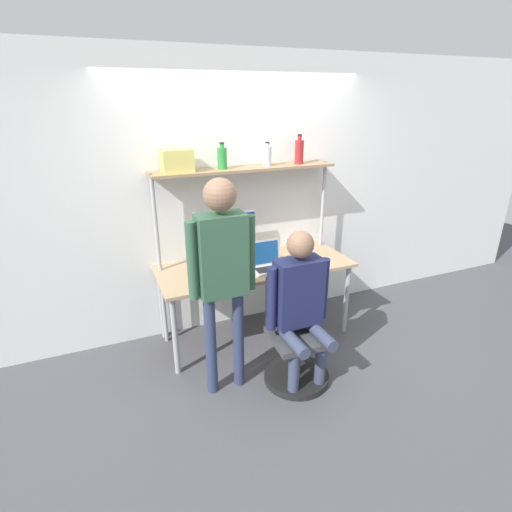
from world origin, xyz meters
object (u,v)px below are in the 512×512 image
bottle_clear (267,156)px  bottle_red (299,151)px  person_seated (300,299)px  bottle_green (222,158)px  monitor (226,235)px  office_chair (295,349)px  person_standing (222,263)px  storage_box (177,161)px  cell_phone (292,265)px  laptop (267,260)px

bottle_clear → bottle_red: bearing=-0.0°
person_seated → bottle_green: (-0.28, 1.04, 0.98)m
bottle_red → monitor: bearing=180.0°
bottle_clear → bottle_red: 0.34m
bottle_green → office_chair: bearing=-74.1°
person_standing → storage_box: bearing=96.3°
bottle_red → storage_box: bearing=180.0°
office_chair → person_standing: (-0.59, 0.11, 0.86)m
person_seated → bottle_red: bottle_red is taller
cell_phone → office_chair: size_ratio=0.16×
bottle_green → monitor: bearing=1.1°
laptop → bottle_green: size_ratio=1.33×
cell_phone → person_seated: 0.71m
person_seated → bottle_red: 1.53m
laptop → person_standing: bearing=-138.0°
person_standing → laptop: bearing=42.0°
laptop → storage_box: 1.21m
cell_phone → bottle_clear: (-0.10, 0.38, 0.98)m
monitor → storage_box: size_ratio=2.28×
cell_phone → bottle_green: bottle_green is taller
monitor → cell_phone: size_ratio=4.06×
office_chair → bottle_clear: bearing=80.5°
cell_phone → bottle_clear: 1.06m
laptop → person_standing: (-0.62, -0.56, 0.29)m
laptop → bottle_red: bearing=34.0°
office_chair → person_standing: 1.05m
laptop → bottle_red: (0.48, 0.32, 0.94)m
monitor → bottle_red: size_ratio=2.19×
person_standing → bottle_red: (1.10, 0.88, 0.65)m
office_chair → bottle_clear: 1.79m
person_seated → storage_box: (-0.69, 1.04, 0.98)m
cell_phone → bottle_red: 1.10m
cell_phone → bottle_clear: size_ratio=0.68×
office_chair → bottle_green: 1.81m
monitor → bottle_red: bearing=-0.0°
person_standing → bottle_clear: (0.76, 0.88, 0.63)m
laptop → bottle_clear: bottle_clear is taller
storage_box → bottle_red: bearing=-0.0°
cell_phone → person_standing: size_ratio=0.08×
cell_phone → storage_box: bearing=158.3°
cell_phone → person_seated: (-0.27, -0.65, 0.01)m
monitor → person_standing: bearing=-110.4°
bottle_green → cell_phone: bearing=-34.8°
monitor → person_seated: 1.10m
bottle_clear → bottle_green: size_ratio=0.94×
laptop → person_seated: 0.71m
bottle_clear → bottle_red: (0.34, -0.00, 0.02)m
laptop → cell_phone: bearing=-13.0°
laptop → storage_box: bearing=155.6°
bottle_clear → bottle_red: size_ratio=0.79×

